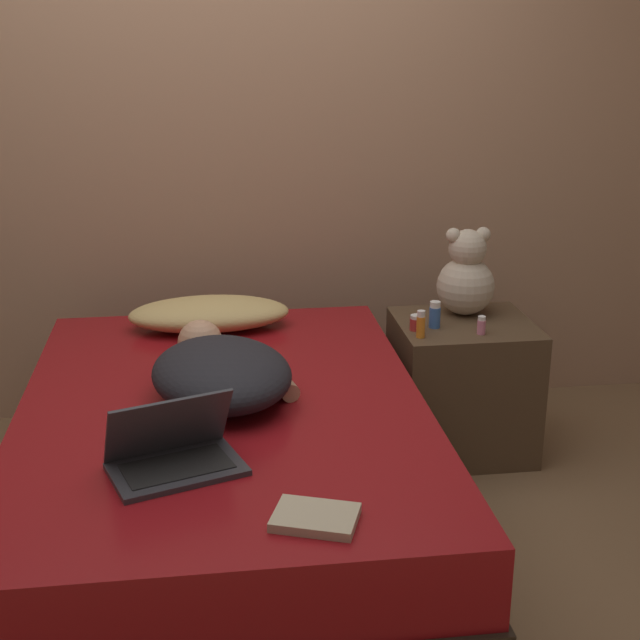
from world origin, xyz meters
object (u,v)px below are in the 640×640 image
(laptop, at_px, (174,453))
(bottle_pink, at_px, (481,325))
(person_lying, at_px, (222,371))
(teddy_bear, at_px, (466,277))
(bottle_orange, at_px, (421,324))
(pillow, at_px, (209,314))
(bottle_red, at_px, (416,323))
(book, at_px, (315,518))
(bottle_blue, at_px, (435,315))

(laptop, xyz_separation_m, bottle_pink, (1.14, 0.91, -0.01))
(laptop, bearing_deg, person_lying, 53.91)
(teddy_bear, relative_size, bottle_orange, 3.39)
(pillow, xyz_separation_m, bottle_red, (0.79, -0.14, -0.02))
(teddy_bear, bearing_deg, laptop, -134.62)
(bottle_orange, distance_m, book, 1.35)
(book, bearing_deg, bottle_pink, 57.02)
(pillow, distance_m, person_lying, 0.67)
(teddy_bear, distance_m, bottle_pink, 0.28)
(bottle_orange, height_order, bottle_blue, same)
(person_lying, relative_size, laptop, 1.80)
(laptop, bearing_deg, book, -61.88)
(person_lying, relative_size, bottle_orange, 6.77)
(pillow, bearing_deg, bottle_blue, -8.17)
(bottle_blue, relative_size, bottle_pink, 1.48)
(bottle_orange, xyz_separation_m, bottle_pink, (0.24, 0.01, -0.02))
(person_lying, distance_m, bottle_blue, 1.00)
(bottle_blue, bearing_deg, bottle_orange, -128.12)
(laptop, xyz_separation_m, bottle_red, (0.91, 0.99, -0.01))
(teddy_bear, xyz_separation_m, bottle_red, (-0.24, -0.17, -0.13))
(teddy_bear, height_order, bottle_blue, teddy_bear)
(bottle_pink, bearing_deg, teddy_bear, 88.46)
(teddy_bear, distance_m, bottle_orange, 0.37)
(bottle_blue, xyz_separation_m, bottle_red, (-0.08, -0.02, -0.02))
(bottle_red, bearing_deg, book, -113.31)
(person_lying, xyz_separation_m, laptop, (-0.14, -0.47, -0.04))
(person_lying, height_order, bottle_pink, person_lying)
(bottle_blue, relative_size, bottle_red, 1.75)
(bottle_orange, height_order, book, bottle_orange)
(bottle_blue, bearing_deg, bottle_red, -165.78)
(teddy_bear, distance_m, book, 1.69)
(teddy_bear, bearing_deg, person_lying, -145.32)
(bottle_red, bearing_deg, teddy_bear, 35.21)
(laptop, bearing_deg, teddy_bear, 26.43)
(book, bearing_deg, laptop, 137.07)
(bottle_blue, height_order, book, bottle_blue)
(person_lying, xyz_separation_m, book, (0.20, -0.79, -0.08))
(bottle_pink, distance_m, book, 1.47)
(person_lying, distance_m, bottle_pink, 1.09)
(person_lying, bearing_deg, bottle_orange, 18.31)
(bottle_orange, relative_size, bottle_red, 1.76)
(laptop, relative_size, teddy_bear, 1.11)
(bottle_orange, bearing_deg, bottle_red, 87.23)
(person_lying, height_order, bottle_red, person_lying)
(bottle_orange, bearing_deg, teddy_bear, 46.05)
(person_lying, distance_m, book, 0.82)
(person_lying, bearing_deg, bottle_blue, 21.12)
(bottle_blue, bearing_deg, laptop, -134.18)
(teddy_bear, distance_m, bottle_blue, 0.25)
(pillow, relative_size, bottle_orange, 5.88)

